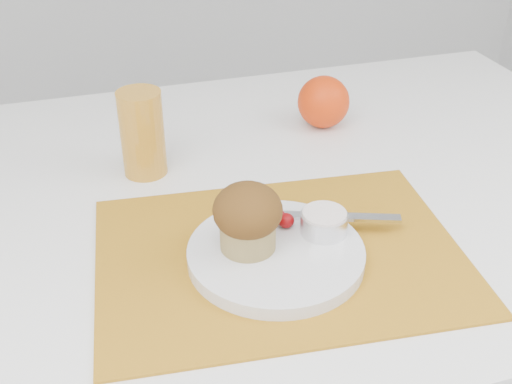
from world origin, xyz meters
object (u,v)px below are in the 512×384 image
object	(u,v)px
muffin	(248,217)
orange	(323,102)
table	(263,372)
juice_glass	(142,133)
plate	(276,254)

from	to	relation	value
muffin	orange	bearing A→B (deg)	54.84
table	juice_glass	size ratio (longest dim) A/B	9.57
orange	muffin	distance (m)	0.38
table	juice_glass	bearing A→B (deg)	149.99
table	muffin	world-z (taller)	muffin
table	muffin	distance (m)	0.47
orange	juice_glass	bearing A→B (deg)	-167.28
table	muffin	size ratio (longest dim) A/B	14.61
plate	muffin	distance (m)	0.06
orange	muffin	bearing A→B (deg)	-125.16
plate	orange	size ratio (longest dim) A/B	2.45
orange	juice_glass	world-z (taller)	juice_glass
table	orange	distance (m)	0.47
plate	juice_glass	bearing A→B (deg)	114.01
plate	juice_glass	distance (m)	0.29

